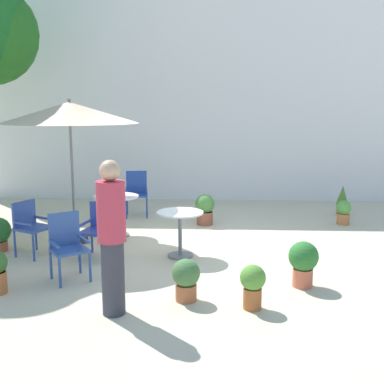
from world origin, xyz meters
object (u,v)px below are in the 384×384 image
Objects in this scene: patio_chair_0 at (67,242)px; patio_chair_3 at (100,226)px; potted_plant_3 at (344,212)px; patio_umbrella_0 at (70,114)px; potted_plant_4 at (205,209)px; potted_plant_2 at (253,284)px; patio_chair_4 at (137,190)px; potted_plant_1 at (186,278)px; patio_chair_1 at (30,224)px; standing_person at (112,236)px; potted_plant_7 at (303,261)px; cafe_table_1 at (180,226)px; cafe_table_0 at (116,208)px; potted_plant_5 at (342,200)px.

patio_chair_0 is 1.08× the size of patio_chair_3.
patio_umbrella_0 is at bearing -163.32° from potted_plant_3.
patio_umbrella_0 reaches higher than potted_plant_4.
patio_chair_3 is 1.60× the size of potted_plant_2.
potted_plant_1 is at bearing -73.48° from patio_chair_4.
patio_chair_1 is 2.76m from standing_person.
potted_plant_7 is at bearing -15.85° from patio_chair_1.
patio_chair_1 reaches higher than cafe_table_1.
patio_chair_3 is 0.88× the size of patio_chair_4.
patio_chair_3 is at bearing -177.66° from cafe_table_1.
cafe_table_0 is at bearing 101.02° from standing_person.
patio_chair_1 is 1.76× the size of potted_plant_3.
standing_person is (0.63, -3.24, 0.39)m from cafe_table_0.
potted_plant_2 is 1.09× the size of potted_plant_3.
potted_plant_1 is at bearing 26.95° from standing_person.
patio_umbrella_0 is 3.04× the size of cafe_table_0.
potted_plant_5 is (4.76, 4.04, -0.17)m from patio_chair_0.
potted_plant_7 is 0.34× the size of standing_person.
potted_plant_2 is 0.30× the size of standing_person.
patio_chair_1 reaches higher than potted_plant_1.
standing_person reaches higher than patio_chair_0.
patio_chair_1 is 1.40× the size of potted_plant_4.
patio_chair_3 reaches higher than potted_plant_3.
potted_plant_7 is at bearing -34.68° from cafe_table_1.
cafe_table_1 is 1.37× the size of potted_plant_2.
potted_plant_5 is at bearing 17.95° from potted_plant_4.
potted_plant_1 is at bearing 165.88° from potted_plant_2.
potted_plant_3 is (2.92, 3.91, -0.03)m from potted_plant_1.
patio_umbrella_0 is 4.31m from potted_plant_2.
cafe_table_1 is (1.24, -1.14, -0.02)m from cafe_table_0.
cafe_table_1 is at bearing 96.48° from potted_plant_1.
potted_plant_1 is 1.07× the size of potted_plant_3.
standing_person is (-0.95, -4.16, 0.59)m from potted_plant_4.
cafe_table_1 is at bearing -144.64° from potted_plant_3.
patio_chair_3 is 1.40× the size of potted_plant_7.
potted_plant_2 is (0.79, -0.20, 0.02)m from potted_plant_1.
cafe_table_1 is 2.23m from standing_person.
potted_plant_5 is at bearing 28.16° from patio_chair_1.
potted_plant_3 is at bearing 22.12° from patio_chair_1.
patio_chair_4 reaches higher than potted_plant_1.
potted_plant_7 is (3.58, -1.88, -1.86)m from patio_umbrella_0.
patio_chair_0 is at bearing -94.76° from patio_chair_4.
patio_umbrella_0 is at bearing 56.52° from patio_chair_1.
cafe_table_1 is 1.20× the size of potted_plant_7.
potted_plant_3 is 0.83m from potted_plant_5.
potted_plant_3 is at bearing 35.36° from cafe_table_1.
potted_plant_3 is (2.14, 4.10, -0.05)m from potted_plant_2.
patio_chair_3 is at bearing 131.12° from potted_plant_1.
patio_chair_0 is 1.72× the size of potted_plant_2.
cafe_table_1 is 4.47m from potted_plant_5.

